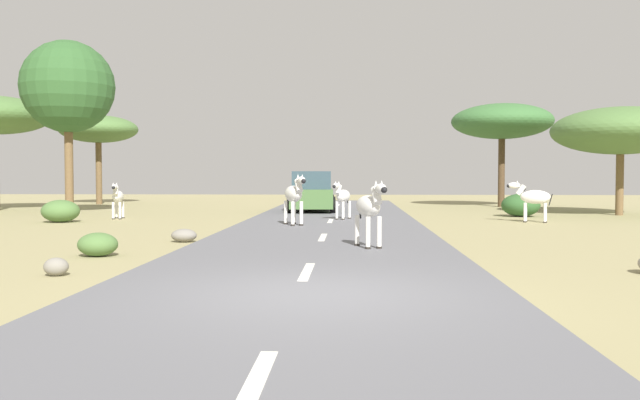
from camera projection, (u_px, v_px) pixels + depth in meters
ground_plane at (316, 297)px, 9.05m from camera, size 90.00×90.00×0.00m
road at (297, 295)px, 9.06m from camera, size 6.00×64.00×0.05m
lane_markings at (290, 308)px, 8.06m from camera, size 0.16×56.00×0.01m
zebra_0 at (294, 195)px, 21.09m from camera, size 0.93×1.62×1.62m
zebra_1 at (342, 196)px, 23.84m from camera, size 0.75×1.39×1.37m
zebra_2 at (118, 197)px, 24.74m from camera, size 0.52×1.44×1.36m
zebra_3 at (369, 207)px, 14.64m from camera, size 0.78×1.51×1.49m
zebra_4 at (533, 197)px, 22.99m from camera, size 1.48×0.75×1.45m
car_0 at (312, 193)px, 29.09m from camera, size 2.18×4.42×1.74m
tree_3 at (98, 130)px, 36.87m from camera, size 4.30×4.30×4.91m
tree_4 at (68, 87)px, 27.28m from camera, size 3.77×3.77×7.14m
tree_5 at (502, 122)px, 33.77m from camera, size 5.09×5.09×5.23m
tree_6 at (621, 131)px, 26.87m from camera, size 5.45×5.45×4.37m
bush_1 at (98, 244)px, 13.51m from camera, size 0.81×0.73×0.48m
bush_2 at (521, 205)px, 26.15m from camera, size 1.50×1.35×0.90m
bush_3 at (60, 211)px, 23.04m from camera, size 1.30×1.17×0.78m
rock_0 at (101, 241)px, 14.99m from camera, size 0.54×0.54×0.31m
rock_1 at (184, 235)px, 16.35m from camera, size 0.63×0.50×0.33m
rock_2 at (56, 267)px, 10.92m from camera, size 0.40×0.35×0.30m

